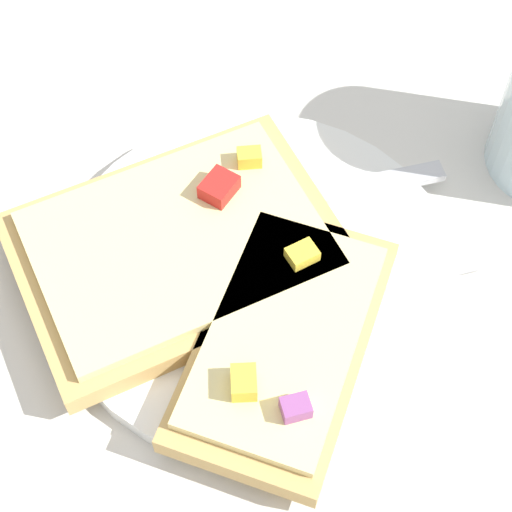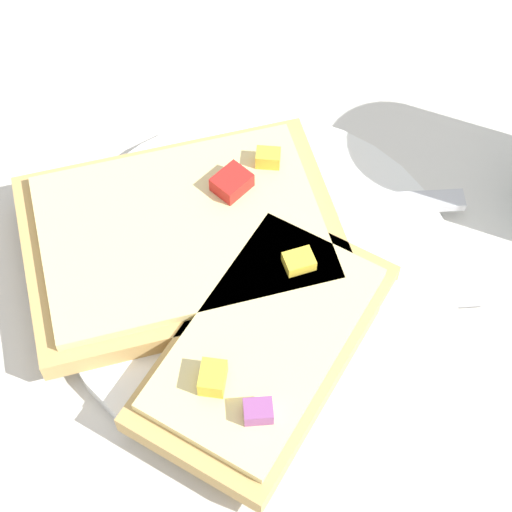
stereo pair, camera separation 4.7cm
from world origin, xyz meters
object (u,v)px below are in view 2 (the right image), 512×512
Objects in this scene: plate at (256,271)px; pizza_slice_main at (183,236)px; knife at (356,299)px; pizza_slice_corner at (265,343)px; fork at (253,210)px.

pizza_slice_main is (0.02, 0.04, 0.02)m from plate.
knife is at bearing -117.83° from plate.
plate is 0.06m from pizza_slice_corner.
fork is 0.05m from pizza_slice_main.
pizza_slice_main is at bearing -25.58° from knife.
fork is (0.04, -0.00, 0.01)m from plate.
plate is at bearing -33.91° from pizza_slice_main.
pizza_slice_main is at bearing 66.32° from plate.
plate is 1.33× the size of pizza_slice_corner.
pizza_slice_main is at bearing -115.38° from pizza_slice_corner.
plate is 1.17× the size of knife.
pizza_slice_corner is at bearing -71.07° from pizza_slice_main.
pizza_slice_main is at bearing 26.11° from fork.
fork is at bearing -145.35° from pizza_slice_corner.
pizza_slice_corner is (-0.07, -0.04, 0.00)m from pizza_slice_main.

